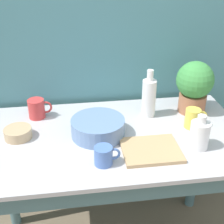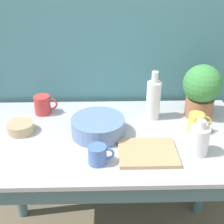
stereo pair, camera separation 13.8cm
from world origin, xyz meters
name	(u,v)px [view 2 (the right image)]	position (x,y,z in m)	size (l,w,h in m)	color
wall_back	(110,27)	(0.00, 0.75, 1.20)	(6.00, 0.05, 2.40)	teal
counter_table	(112,166)	(0.00, 0.32, 0.64)	(1.26, 0.69, 0.80)	slate
potted_plant	(202,89)	(0.44, 0.52, 0.95)	(0.19, 0.19, 0.27)	#A36647
bowl_wash_large	(98,127)	(-0.06, 0.36, 0.84)	(0.24, 0.24, 0.08)	#6684B2
bottle_tall	(153,99)	(0.21, 0.51, 0.90)	(0.07, 0.07, 0.25)	white
bottle_short	(199,140)	(0.35, 0.20, 0.87)	(0.08, 0.08, 0.16)	white
mug_yellow	(197,123)	(0.39, 0.36, 0.85)	(0.11, 0.07, 0.10)	#E5CC4C
mug_blue	(98,155)	(-0.06, 0.14, 0.84)	(0.11, 0.07, 0.08)	#4C70B7
mug_red	(43,105)	(-0.35, 0.57, 0.85)	(0.12, 0.08, 0.10)	#C63838
bowl_small_tan	(21,128)	(-0.42, 0.39, 0.82)	(0.12, 0.12, 0.05)	tan
tray_board	(148,153)	(0.14, 0.19, 0.81)	(0.24, 0.20, 0.02)	tan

